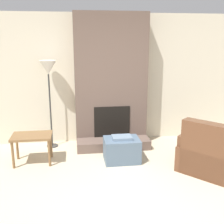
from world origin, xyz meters
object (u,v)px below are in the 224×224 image
ottoman (122,149)px  floor_lamp_left (48,72)px  side_table (32,139)px  armchair (211,155)px

ottoman → floor_lamp_left: bearing=145.0°
floor_lamp_left → side_table: bearing=-110.7°
floor_lamp_left → ottoman: bearing=-35.0°
ottoman → side_table: (-1.54, 0.15, 0.22)m
armchair → side_table: 3.00m
floor_lamp_left → armchair: bearing=-29.5°
ottoman → floor_lamp_left: size_ratio=0.36×
ottoman → armchair: armchair is taller
armchair → floor_lamp_left: size_ratio=0.73×
ottoman → side_table: 1.57m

